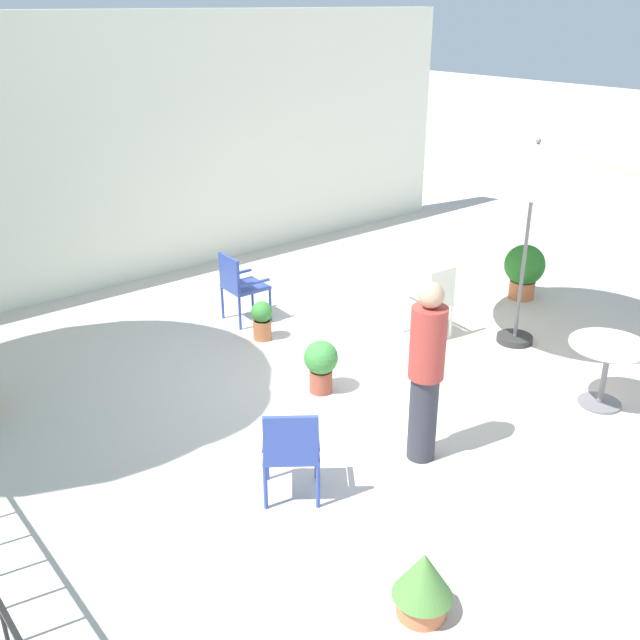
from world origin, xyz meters
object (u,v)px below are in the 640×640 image
Objects in this scene: potted_plant_3 at (524,269)px; potted_plant_4 at (262,319)px; potted_plant_0 at (423,582)px; potted_plant_1 at (321,363)px; patio_chair_2 at (239,283)px; patio_chair_1 at (291,448)px; standing_person at (426,371)px; patio_umbrella_0 at (536,161)px; cafe_table_0 at (607,362)px; patio_chair_0 at (433,298)px.

potted_plant_3 is 3.85m from potted_plant_4.
potted_plant_0 is 0.88× the size of potted_plant_1.
patio_chair_2 is 1.85× the size of potted_plant_4.
potted_plant_4 is (0.27, 1.49, -0.07)m from potted_plant_1.
patio_chair_1 is 5.51m from potted_plant_3.
patio_chair_1 is 3.81m from patio_chair_2.
potted_plant_3 is at bearing 24.45° from standing_person.
patio_umbrella_0 is 2.38m from cafe_table_0.
patio_chair_0 reaches higher than potted_plant_1.
patio_chair_2 is (-1.73, 4.19, 0.04)m from cafe_table_0.
cafe_table_0 is 4.01m from potted_plant_4.
standing_person is (-2.71, -0.97, -1.35)m from patio_umbrella_0.
patio_chair_2 is 3.69m from standing_person.
patio_umbrella_0 reaches higher than patio_chair_0.
standing_person is (-0.42, -3.65, 0.36)m from patio_chair_2.
patio_umbrella_0 is at bearing 19.70° from standing_person.
patio_chair_1 is 1.59m from potted_plant_0.
potted_plant_3 is at bearing -18.35° from potted_plant_4.
patio_chair_1 is at bearing -163.65° from potted_plant_3.
potted_plant_0 is (-3.36, -3.02, -0.26)m from patio_chair_0.
patio_chair_0 is (-0.16, 2.25, 0.04)m from cafe_table_0.
standing_person is at bearing 165.93° from cafe_table_0.
potted_plant_1 is (-2.09, 2.07, -0.16)m from cafe_table_0.
patio_umbrella_0 reaches higher than potted_plant_3.
patio_chair_2 is (-2.29, 2.68, -1.70)m from patio_umbrella_0.
patio_umbrella_0 reaches higher than potted_plant_1.
patio_chair_0 is at bearing 5.27° from potted_plant_1.
patio_chair_2 is 0.54× the size of standing_person.
patio_chair_0 reaches higher than potted_plant_3.
potted_plant_4 is 3.10m from standing_person.
cafe_table_0 is at bearing -85.98° from patio_chair_0.
patio_chair_0 reaches higher than patio_chair_2.
patio_chair_1 is at bearing 166.99° from cafe_table_0.
potted_plant_4 is (1.70, 4.33, -0.01)m from potted_plant_0.
patio_umbrella_0 reaches higher than cafe_table_0.
patio_chair_2 reaches higher than potted_plant_3.
patio_chair_0 is at bearing 40.74° from standing_person.
potted_plant_4 is at bearing 59.46° from patio_chair_1.
standing_person is (-2.15, 0.54, 0.40)m from cafe_table_0.
patio_chair_0 is 2.49m from patio_chair_2.
patio_chair_0 is 1.61× the size of potted_plant_1.
potted_plant_3 reaches higher than potted_plant_1.
patio_chair_2 is 4.01m from potted_plant_3.
patio_umbrella_0 reaches higher than standing_person.
potted_plant_0 is at bearing -111.40° from potted_plant_4.
cafe_table_0 is 1.02× the size of potted_plant_3.
potted_plant_1 is at bearing 135.25° from cafe_table_0.
potted_plant_1 is at bearing 63.32° from potted_plant_0.
patio_chair_2 reaches higher than patio_chair_1.
patio_chair_2 reaches higher than potted_plant_0.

